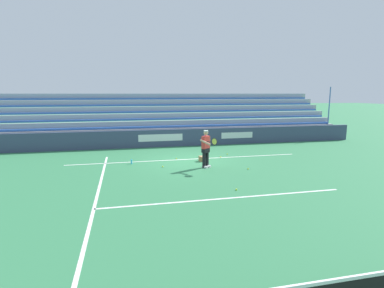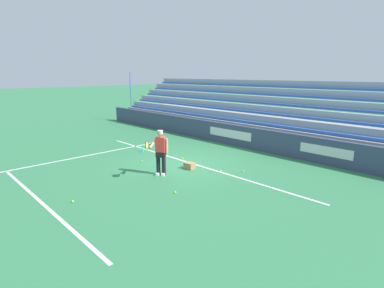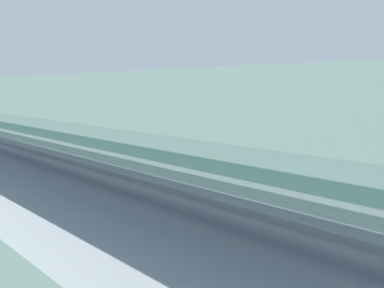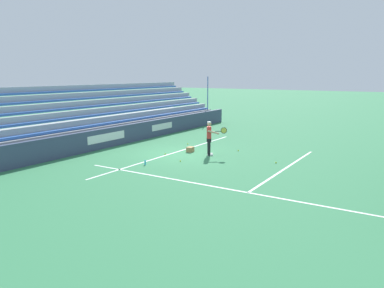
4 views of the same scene
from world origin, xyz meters
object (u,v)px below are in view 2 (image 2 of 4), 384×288
at_px(tennis_ball_on_baseline, 73,201).
at_px(tennis_ball_midcourt, 182,158).
at_px(tennis_ball_far_right, 243,171).
at_px(tennis_ball_by_box, 142,161).
at_px(tennis_ball_near_player, 221,171).
at_px(ball_box_cardboard, 189,166).
at_px(tennis_ball_far_left, 175,192).
at_px(water_bottle, 143,150).
at_px(tennis_player, 160,152).

bearing_deg(tennis_ball_on_baseline, tennis_ball_midcourt, -77.84).
relative_size(tennis_ball_far_right, tennis_ball_by_box, 1.00).
distance_m(tennis_ball_near_player, tennis_ball_on_baseline, 5.49).
height_order(ball_box_cardboard, tennis_ball_midcourt, ball_box_cardboard).
bearing_deg(tennis_ball_midcourt, tennis_ball_on_baseline, 102.16).
distance_m(tennis_ball_on_baseline, tennis_ball_midcourt, 5.59).
height_order(tennis_ball_near_player, tennis_ball_far_right, same).
distance_m(tennis_ball_far_left, tennis_ball_midcourt, 3.94).
xyz_separation_m(ball_box_cardboard, tennis_ball_far_left, (-1.53, 2.07, -0.10)).
relative_size(tennis_ball_by_box, water_bottle, 0.30).
relative_size(tennis_ball_far_left, tennis_ball_near_player, 1.00).
bearing_deg(tennis_ball_far_left, tennis_ball_on_baseline, 59.14).
distance_m(tennis_ball_near_player, water_bottle, 4.68).
xyz_separation_m(tennis_player, tennis_ball_by_box, (1.93, -0.47, -0.86)).
height_order(tennis_ball_far_left, tennis_ball_midcourt, same).
relative_size(tennis_player, tennis_ball_on_baseline, 25.98).
distance_m(tennis_ball_near_player, tennis_ball_midcourt, 2.37).
bearing_deg(tennis_ball_on_baseline, water_bottle, -54.70).
xyz_separation_m(tennis_ball_far_left, tennis_ball_far_right, (-0.20, -3.34, 0.00)).
bearing_deg(tennis_ball_far_left, tennis_ball_far_right, -93.41).
bearing_deg(tennis_ball_far_right, tennis_ball_far_left, 86.59).
relative_size(tennis_ball_on_baseline, tennis_ball_far_right, 1.00).
height_order(tennis_player, tennis_ball_on_baseline, tennis_player).
height_order(tennis_ball_by_box, water_bottle, water_bottle).
height_order(ball_box_cardboard, tennis_ball_far_right, ball_box_cardboard).
bearing_deg(tennis_ball_far_right, water_bottle, 11.75).
bearing_deg(ball_box_cardboard, water_bottle, -2.79).
distance_m(tennis_ball_far_left, tennis_ball_by_box, 3.89).
distance_m(tennis_ball_near_player, tennis_ball_far_right, 0.87).
xyz_separation_m(tennis_ball_far_left, water_bottle, (5.06, -2.25, 0.08)).
height_order(tennis_player, ball_box_cardboard, tennis_player).
xyz_separation_m(tennis_player, water_bottle, (3.32, -1.46, -0.78)).
xyz_separation_m(ball_box_cardboard, tennis_ball_by_box, (2.15, 0.82, -0.10)).
distance_m(tennis_ball_by_box, tennis_ball_midcourt, 1.80).
height_order(tennis_ball_far_right, water_bottle, water_bottle).
relative_size(tennis_player, tennis_ball_by_box, 25.98).
bearing_deg(tennis_ball_far_left, water_bottle, -23.93).
xyz_separation_m(ball_box_cardboard, tennis_ball_on_baseline, (0.06, 4.73, -0.10)).
bearing_deg(tennis_ball_far_left, tennis_ball_by_box, -18.87).
relative_size(tennis_player, tennis_ball_far_right, 25.98).
bearing_deg(tennis_ball_far_right, tennis_ball_by_box, 28.25).
relative_size(ball_box_cardboard, tennis_ball_far_right, 6.06).
relative_size(ball_box_cardboard, tennis_ball_near_player, 6.06).
xyz_separation_m(tennis_ball_by_box, tennis_ball_midcourt, (-0.91, -1.55, 0.00)).
distance_m(tennis_player, water_bottle, 3.71).
relative_size(tennis_player, water_bottle, 7.80).
bearing_deg(tennis_ball_on_baseline, tennis_ball_far_left, -120.86).
bearing_deg(tennis_ball_far_right, tennis_ball_near_player, 46.69).
xyz_separation_m(tennis_ball_near_player, tennis_ball_on_baseline, (1.19, 5.36, 0.00)).
height_order(tennis_ball_on_baseline, tennis_ball_midcourt, same).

